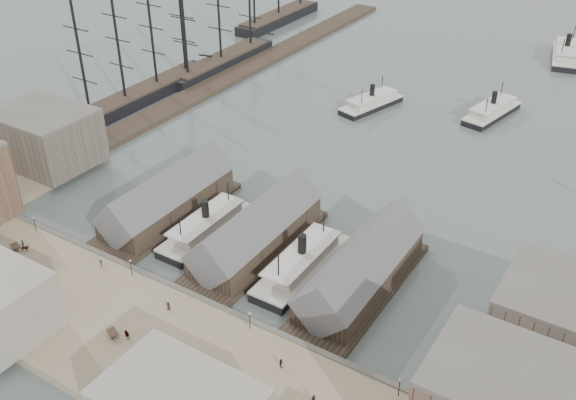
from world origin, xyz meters
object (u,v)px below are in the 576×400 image
Objects in this scene: horse_cart_left at (23,248)px; horse_cart_center at (122,334)px; ferry_docked_west at (207,226)px; horse_cart_right at (222,381)px.

horse_cart_center reaches higher than horse_cart_left.
horse_cart_right is (31.83, -35.87, 0.53)m from ferry_docked_west.
horse_cart_left is 1.01× the size of horse_cart_right.
horse_cart_right is at bearing -78.14° from horse_cart_left.
ferry_docked_west is at bearing 55.40° from horse_cart_right.
horse_cart_left is 0.97× the size of horse_cart_center.
ferry_docked_west is 37.85m from horse_cart_center.
ferry_docked_west is 47.95m from horse_cart_right.
horse_cart_left reaches higher than horse_cart_right.
ferry_docked_west is at bearing -25.78° from horse_cart_left.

